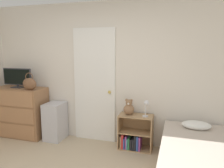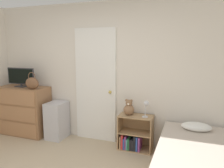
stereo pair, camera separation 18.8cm
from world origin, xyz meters
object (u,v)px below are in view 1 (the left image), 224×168
(handbag, at_px, (30,84))
(teddy_bear, at_px, (129,108))
(desk_lamp, at_px, (146,105))
(bed, at_px, (199,167))
(tv, at_px, (17,78))
(bookshelf, at_px, (134,136))
(dresser, at_px, (21,112))
(storage_bin, at_px, (55,121))

(handbag, height_order, teddy_bear, handbag)
(teddy_bear, distance_m, desk_lamp, 0.32)
(bed, bearing_deg, tv, 167.43)
(bookshelf, bearing_deg, dresser, -178.11)
(tv, xyz_separation_m, handbag, (0.39, -0.14, -0.08))
(handbag, height_order, desk_lamp, handbag)
(tv, distance_m, storage_bin, 1.14)
(tv, relative_size, desk_lamp, 2.21)
(teddy_bear, bearing_deg, bookshelf, -1.18)
(storage_bin, xyz_separation_m, bed, (2.51, -0.76, -0.09))
(tv, xyz_separation_m, bookshelf, (2.32, 0.06, -0.94))
(dresser, height_order, storage_bin, dresser)
(handbag, distance_m, bed, 3.09)
(bookshelf, bearing_deg, teddy_bear, 178.82)
(tv, xyz_separation_m, bed, (3.30, -0.74, -0.91))
(storage_bin, height_order, bookshelf, storage_bin)
(storage_bin, relative_size, desk_lamp, 2.50)
(tv, height_order, desk_lamp, tv)
(dresser, relative_size, desk_lamp, 3.56)
(handbag, distance_m, desk_lamp, 2.16)
(bookshelf, height_order, bed, bed)
(handbag, distance_m, teddy_bear, 1.88)
(dresser, height_order, desk_lamp, dresser)
(dresser, height_order, tv, tv)
(dresser, relative_size, bookshelf, 1.67)
(bed, bearing_deg, dresser, 167.45)
(dresser, xyz_separation_m, bookshelf, (2.27, 0.08, -0.26))
(storage_bin, xyz_separation_m, desk_lamp, (1.73, 0.00, 0.45))
(desk_lamp, height_order, bed, desk_lamp)
(tv, height_order, storage_bin, tv)
(handbag, bearing_deg, teddy_bear, 6.43)
(bed, bearing_deg, handbag, 168.43)
(tv, distance_m, bed, 3.50)
(storage_bin, xyz_separation_m, bookshelf, (1.53, 0.04, -0.12))
(dresser, xyz_separation_m, teddy_bear, (2.17, 0.08, 0.24))
(dresser, height_order, handbag, handbag)
(storage_bin, distance_m, desk_lamp, 1.79)
(storage_bin, bearing_deg, tv, -178.59)
(dresser, xyz_separation_m, tv, (-0.04, 0.01, 0.68))
(tv, height_order, handbag, tv)
(storage_bin, distance_m, bookshelf, 1.53)
(dresser, xyz_separation_m, bed, (3.26, -0.73, -0.22))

